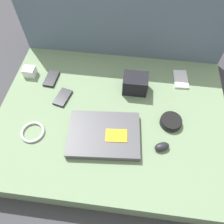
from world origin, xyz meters
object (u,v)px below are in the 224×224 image
camera_pouch (135,84)px  phone_silver (51,79)px  laptop (104,135)px  phone_small (181,79)px  phone_black (63,97)px  speaker_puck (171,122)px  charger_brick (30,72)px  computer_mouse (162,147)px

camera_pouch → phone_silver: bearing=178.4°
laptop → phone_small: (0.34, 0.37, -0.01)m
laptop → phone_black: 0.29m
phone_black → camera_pouch: camera_pouch is taller
phone_small → camera_pouch: size_ratio=1.05×
speaker_puck → charger_brick: charger_brick is taller
speaker_puck → phone_black: speaker_puck is taller
computer_mouse → phone_silver: computer_mouse is taller
speaker_puck → camera_pouch: 0.25m
computer_mouse → phone_small: bearing=53.5°
laptop → phone_small: bearing=42.5°
phone_silver → charger_brick: bearing=175.0°
charger_brick → laptop: bearing=-35.4°
phone_silver → camera_pouch: (0.43, -0.01, 0.04)m
phone_small → charger_brick: charger_brick is taller
computer_mouse → phone_black: computer_mouse is taller
laptop → camera_pouch: bearing=63.2°
laptop → camera_pouch: 0.30m
computer_mouse → speaker_puck: bearing=50.0°
speaker_puck → phone_small: bearing=78.0°
laptop → phone_silver: (-0.32, 0.29, -0.01)m
computer_mouse → camera_pouch: bearing=91.1°
camera_pouch → charger_brick: camera_pouch is taller
speaker_puck → camera_pouch: size_ratio=0.83×
laptop → phone_black: (-0.23, 0.18, -0.01)m
phone_small → charger_brick: 0.78m
laptop → camera_pouch: (0.11, 0.28, 0.03)m
speaker_puck → charger_brick: (-0.72, 0.20, 0.01)m
phone_small → computer_mouse: bearing=-107.4°
computer_mouse → charger_brick: bearing=131.1°
speaker_puck → phone_silver: speaker_puck is taller
phone_black → phone_small: 0.60m
computer_mouse → speaker_puck: computer_mouse is taller
charger_brick → speaker_puck: bearing=-15.9°
computer_mouse → charger_brick: size_ratio=1.20×
laptop → computer_mouse: 0.25m
camera_pouch → phone_small: bearing=22.0°
speaker_puck → charger_brick: bearing=164.1°
computer_mouse → camera_pouch: camera_pouch is taller
camera_pouch → speaker_puck: bearing=-45.2°
camera_pouch → laptop: bearing=-112.0°
phone_black → camera_pouch: size_ratio=0.96×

